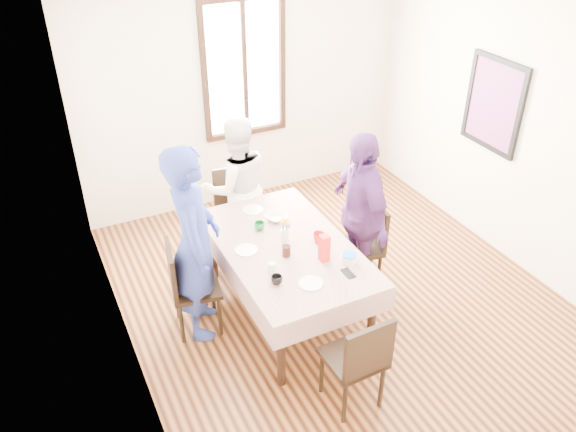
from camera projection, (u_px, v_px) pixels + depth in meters
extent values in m
plane|color=#32160A|center=(335.00, 293.00, 5.81)|extent=(4.50, 4.50, 0.00)
plane|color=beige|center=(244.00, 93.00, 6.81)|extent=(4.00, 0.00, 4.00)
plane|color=beige|center=(513.00, 133.00, 5.84)|extent=(0.00, 4.50, 4.50)
cube|color=black|center=(244.00, 69.00, 6.63)|extent=(1.02, 0.06, 1.62)
cube|color=white|center=(244.00, 68.00, 6.64)|extent=(0.90, 0.02, 1.50)
cube|color=red|center=(494.00, 104.00, 5.96)|extent=(0.04, 0.76, 0.96)
cube|color=black|center=(286.00, 279.00, 5.39)|extent=(0.98, 1.72, 0.75)
cube|color=#4F0B08|center=(286.00, 246.00, 5.19)|extent=(1.10, 1.84, 0.01)
cube|color=black|center=(196.00, 287.00, 5.16)|extent=(0.48, 0.48, 0.91)
cube|color=black|center=(358.00, 247.00, 5.69)|extent=(0.48, 0.48, 0.91)
cube|color=black|center=(238.00, 212.00, 6.25)|extent=(0.47, 0.47, 0.91)
cube|color=black|center=(353.00, 357.00, 4.44)|extent=(0.43, 0.43, 0.91)
imported|color=navy|center=(194.00, 244.00, 4.93)|extent=(0.61, 0.77, 1.84)
imported|color=white|center=(237.00, 187.00, 6.06)|extent=(0.78, 0.63, 1.55)
imported|color=#522968|center=(358.00, 215.00, 5.48)|extent=(0.51, 1.02, 1.68)
imported|color=black|center=(277.00, 280.00, 4.70)|extent=(0.13, 0.13, 0.08)
imported|color=red|center=(319.00, 238.00, 5.19)|extent=(0.12, 0.12, 0.10)
imported|color=#0C7226|center=(259.00, 226.00, 5.38)|extent=(0.10, 0.10, 0.08)
imported|color=white|center=(276.00, 217.00, 5.54)|extent=(0.24, 0.24, 0.05)
cube|color=red|center=(324.00, 248.00, 4.93)|extent=(0.08, 0.08, 0.25)
cylinder|color=white|center=(349.00, 258.00, 4.96)|extent=(0.13, 0.13, 0.07)
cylinder|color=black|center=(286.00, 251.00, 5.02)|extent=(0.07, 0.07, 0.10)
cylinder|color=silver|center=(272.00, 268.00, 4.83)|extent=(0.06, 0.06, 0.09)
cube|color=black|center=(348.00, 273.00, 4.83)|extent=(0.07, 0.14, 0.01)
cylinder|color=silver|center=(285.00, 237.00, 5.17)|extent=(0.07, 0.07, 0.14)
cylinder|color=white|center=(246.00, 250.00, 5.11)|extent=(0.20, 0.20, 0.01)
cylinder|color=white|center=(253.00, 210.00, 5.69)|extent=(0.20, 0.20, 0.01)
cylinder|color=white|center=(311.00, 283.00, 4.71)|extent=(0.20, 0.20, 0.01)
cylinder|color=blue|center=(349.00, 255.00, 4.94)|extent=(0.12, 0.12, 0.01)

